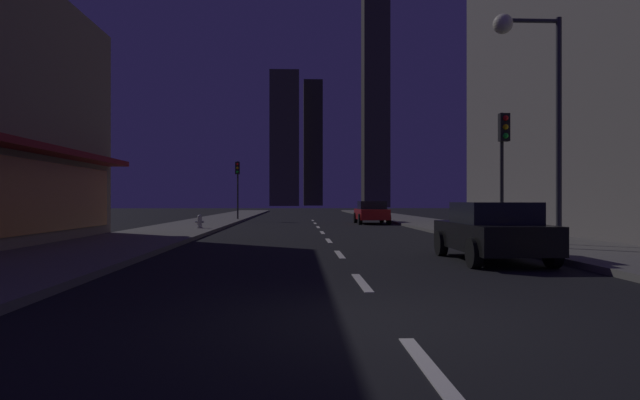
{
  "coord_description": "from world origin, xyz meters",
  "views": [
    {
      "loc": [
        -1.17,
        -6.8,
        1.49
      ],
      "look_at": [
        0.0,
        21.46,
        1.52
      ],
      "focal_mm": 31.12,
      "sensor_mm": 36.0,
      "label": 1
    }
  ],
  "objects_px": {
    "traffic_light_near_right": "(503,148)",
    "traffic_light_far_left": "(238,177)",
    "car_parked_near": "(492,231)",
    "car_parked_far": "(371,212)",
    "fire_hydrant_far_left": "(200,222)",
    "street_lamp_right": "(530,73)"
  },
  "relations": [
    {
      "from": "car_parked_far",
      "to": "street_lamp_right",
      "type": "height_order",
      "value": "street_lamp_right"
    },
    {
      "from": "street_lamp_right",
      "to": "traffic_light_near_right",
      "type": "bearing_deg",
      "value": 87.07
    },
    {
      "from": "car_parked_near",
      "to": "street_lamp_right",
      "type": "height_order",
      "value": "street_lamp_right"
    },
    {
      "from": "car_parked_near",
      "to": "traffic_light_near_right",
      "type": "distance_m",
      "value": 5.29
    },
    {
      "from": "traffic_light_near_right",
      "to": "traffic_light_far_left",
      "type": "height_order",
      "value": "same"
    },
    {
      "from": "car_parked_near",
      "to": "traffic_light_far_left",
      "type": "height_order",
      "value": "traffic_light_far_left"
    },
    {
      "from": "traffic_light_far_left",
      "to": "car_parked_far",
      "type": "bearing_deg",
      "value": -29.43
    },
    {
      "from": "traffic_light_near_right",
      "to": "traffic_light_far_left",
      "type": "relative_size",
      "value": 1.0
    },
    {
      "from": "car_parked_near",
      "to": "car_parked_far",
      "type": "relative_size",
      "value": 1.0
    },
    {
      "from": "fire_hydrant_far_left",
      "to": "street_lamp_right",
      "type": "xyz_separation_m",
      "value": [
        11.28,
        -11.78,
        4.61
      ]
    },
    {
      "from": "traffic_light_near_right",
      "to": "street_lamp_right",
      "type": "bearing_deg",
      "value": -92.93
    },
    {
      "from": "car_parked_near",
      "to": "fire_hydrant_far_left",
      "type": "xyz_separation_m",
      "value": [
        -9.5,
        13.72,
        -0.29
      ]
    },
    {
      "from": "car_parked_far",
      "to": "street_lamp_right",
      "type": "bearing_deg",
      "value": -84.92
    },
    {
      "from": "traffic_light_far_left",
      "to": "fire_hydrant_far_left",
      "type": "bearing_deg",
      "value": -91.71
    },
    {
      "from": "fire_hydrant_far_left",
      "to": "street_lamp_right",
      "type": "distance_m",
      "value": 16.95
    },
    {
      "from": "car_parked_near",
      "to": "car_parked_far",
      "type": "distance_m",
      "value": 21.97
    },
    {
      "from": "car_parked_near",
      "to": "traffic_light_near_right",
      "type": "bearing_deg",
      "value": 66.07
    },
    {
      "from": "fire_hydrant_far_left",
      "to": "traffic_light_far_left",
      "type": "xyz_separation_m",
      "value": [
        0.4,
        13.38,
        2.74
      ]
    },
    {
      "from": "traffic_light_near_right",
      "to": "traffic_light_far_left",
      "type": "distance_m",
      "value": 25.33
    },
    {
      "from": "fire_hydrant_far_left",
      "to": "traffic_light_near_right",
      "type": "relative_size",
      "value": 0.16
    },
    {
      "from": "car_parked_far",
      "to": "fire_hydrant_far_left",
      "type": "bearing_deg",
      "value": -139.03
    },
    {
      "from": "fire_hydrant_far_left",
      "to": "street_lamp_right",
      "type": "height_order",
      "value": "street_lamp_right"
    }
  ]
}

